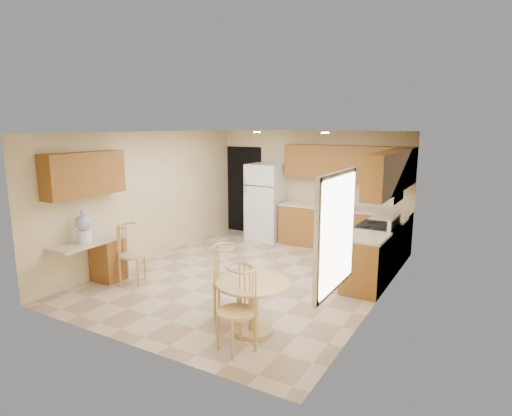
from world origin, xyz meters
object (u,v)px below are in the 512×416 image
Objects in this scene: chair_table_a at (224,276)px; chair_table_b at (232,304)px; stove at (376,250)px; water_crock at (84,228)px; refrigerator at (266,202)px; dining_table at (253,299)px; chair_desk at (127,249)px.

chair_table_b is (0.60, -0.73, 0.01)m from chair_table_a.
water_crock is (-3.92, -2.94, 0.54)m from stove.
refrigerator is 3.32× the size of water_crock.
chair_table_a is at bearing 4.11° from water_crock.
refrigerator is 4.26m from chair_table_a.
stove is 3.01m from dining_table.
refrigerator reaches higher than chair_table_a.
water_crock is (-1.05, -4.16, 0.13)m from refrigerator.
chair_table_b is at bearing 46.14° from chair_desk.
chair_desk is 0.76m from water_crock.
chair_table_a reaches higher than chair_desk.
stove is at bearing -22.99° from refrigerator.
stove is 4.27m from chair_desk.
dining_table is at bearing -59.86° from chair_table_b.
chair_table_b is at bearing -85.00° from dining_table.
chair_table_b is 1.02× the size of chair_desk.
dining_table is 0.59m from chair_table_a.
chair_table_a is (-0.55, 0.15, 0.16)m from dining_table.
chair_table_b is at bearing -9.68° from water_crock.
chair_table_b is (0.05, -0.57, 0.17)m from dining_table.
chair_table_b is at bearing 14.71° from chair_table_a.
dining_table is (-0.80, -2.91, -0.02)m from stove.
water_crock is at bearing -67.92° from chair_desk.
dining_table is 0.94× the size of chair_table_a.
chair_desk is at bearing 170.83° from dining_table.
chair_table_a is at bearing 164.28° from dining_table.
chair_desk is (-2.12, 0.28, -0.01)m from chair_table_a.
chair_table_a is 1.89× the size of water_crock.
chair_table_a is at bearing -116.20° from stove.
stove is 1.09× the size of chair_table_a.
refrigerator reaches higher than dining_table.
stove reaches higher than chair_table_a.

